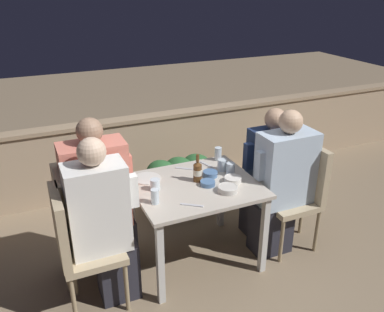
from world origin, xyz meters
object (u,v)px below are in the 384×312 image
at_px(chair_left_near, 76,241).
at_px(person_white_polo, 104,223).
at_px(person_navy_jumper, 268,173).
at_px(potted_plant, 270,152).
at_px(chair_left_far, 76,218).
at_px(chair_right_near, 300,187).
at_px(beer_bottle, 198,171).
at_px(chair_right_far, 286,173).
at_px(person_blue_shirt, 281,184).
at_px(person_coral_top, 101,201).

height_order(chair_left_near, person_white_polo, person_white_polo).
height_order(chair_left_near, person_navy_jumper, person_navy_jumper).
bearing_deg(person_navy_jumper, potted_plant, 53.87).
distance_m(chair_left_near, chair_left_far, 0.30).
relative_size(chair_right_near, beer_bottle, 4.10).
bearing_deg(chair_right_far, potted_plant, 67.75).
relative_size(person_navy_jumper, potted_plant, 1.57).
distance_m(person_blue_shirt, chair_right_far, 0.39).
bearing_deg(person_coral_top, person_navy_jumper, -0.31).
height_order(chair_left_far, person_navy_jumper, person_navy_jumper).
height_order(person_blue_shirt, beer_bottle, person_blue_shirt).
xyz_separation_m(chair_right_far, beer_bottle, (-0.94, -0.09, 0.24)).
height_order(person_blue_shirt, person_navy_jumper, person_blue_shirt).
relative_size(person_coral_top, person_blue_shirt, 1.04).
bearing_deg(potted_plant, chair_left_near, -157.21).
xyz_separation_m(person_white_polo, person_coral_top, (0.05, 0.30, 0.01)).
distance_m(chair_left_near, person_blue_shirt, 1.70).
distance_m(chair_left_near, beer_bottle, 1.06).
xyz_separation_m(chair_left_far, person_navy_jumper, (1.70, -0.01, 0.04)).
height_order(chair_left_far, person_blue_shirt, person_blue_shirt).
bearing_deg(person_coral_top, potted_plant, 17.81).
bearing_deg(person_blue_shirt, beer_bottle, 164.11).
xyz_separation_m(chair_left_far, potted_plant, (2.17, 0.63, -0.09)).
relative_size(chair_right_far, person_navy_jumper, 0.79).
xyz_separation_m(chair_right_near, potted_plant, (0.32, 0.92, -0.09)).
relative_size(chair_left_near, chair_left_far, 1.00).
bearing_deg(person_blue_shirt, person_white_polo, -179.56).
height_order(person_white_polo, chair_left_far, person_white_polo).
height_order(person_coral_top, person_blue_shirt, person_coral_top).
xyz_separation_m(chair_left_near, person_coral_top, (0.25, 0.30, 0.10)).
height_order(person_coral_top, chair_right_near, person_coral_top).
height_order(person_coral_top, chair_right_far, person_coral_top).
height_order(person_white_polo, person_navy_jumper, person_white_polo).
bearing_deg(person_coral_top, chair_right_far, -0.27).
distance_m(person_coral_top, potted_plant, 2.08).
relative_size(person_blue_shirt, beer_bottle, 5.54).
xyz_separation_m(chair_left_far, beer_bottle, (0.96, -0.09, 0.24)).
relative_size(person_white_polo, beer_bottle, 5.62).
bearing_deg(chair_left_near, chair_right_near, 0.35).
height_order(chair_left_near, potted_plant, chair_left_near).
height_order(chair_left_near, person_coral_top, person_coral_top).
bearing_deg(beer_bottle, chair_left_far, 174.48).
xyz_separation_m(person_white_polo, beer_bottle, (0.81, 0.21, 0.15)).
bearing_deg(chair_right_near, chair_left_far, 171.17).
bearing_deg(chair_left_near, person_blue_shirt, 0.39).
distance_m(person_blue_shirt, beer_bottle, 0.73).
bearing_deg(chair_left_near, person_navy_jumper, 9.45).
relative_size(chair_left_near, chair_right_near, 1.00).
bearing_deg(person_white_polo, chair_right_far, 9.43).
xyz_separation_m(person_white_polo, chair_right_far, (1.75, 0.29, -0.09)).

